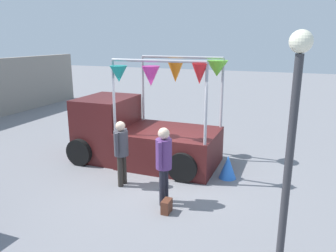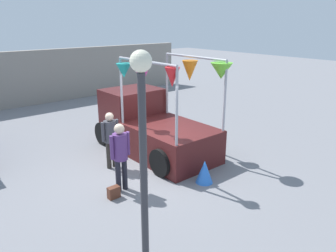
# 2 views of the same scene
# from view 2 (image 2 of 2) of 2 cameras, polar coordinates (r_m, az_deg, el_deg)

# --- Properties ---
(ground_plane) EXTENTS (60.00, 60.00, 0.00)m
(ground_plane) POSITION_cam_2_polar(r_m,az_deg,el_deg) (9.20, -4.38, -7.54)
(ground_plane) COLOR slate
(vendor_truck) EXTENTS (2.38, 4.11, 2.98)m
(vendor_truck) POSITION_cam_2_polar(r_m,az_deg,el_deg) (10.32, -3.13, 0.43)
(vendor_truck) COLOR #4C1919
(vendor_truck) RESTS_ON ground
(person_customer) EXTENTS (0.53, 0.34, 1.69)m
(person_customer) POSITION_cam_2_polar(r_m,az_deg,el_deg) (7.79, -8.31, -4.32)
(person_customer) COLOR black
(person_customer) RESTS_ON ground
(person_vendor) EXTENTS (0.53, 0.34, 1.60)m
(person_vendor) POSITION_cam_2_polar(r_m,az_deg,el_deg) (9.09, -9.99, -1.57)
(person_vendor) COLOR #2D2823
(person_vendor) RESTS_ON ground
(handbag) EXTENTS (0.28, 0.16, 0.28)m
(handbag) POSITION_cam_2_polar(r_m,az_deg,el_deg) (7.86, -9.43, -11.34)
(handbag) COLOR #592D1E
(handbag) RESTS_ON ground
(street_lamp) EXTENTS (0.32, 0.32, 3.57)m
(street_lamp) POSITION_cam_2_polar(r_m,az_deg,el_deg) (4.86, -4.44, -1.22)
(street_lamp) COLOR #333338
(street_lamp) RESTS_ON ground
(brick_boundary_wall) EXTENTS (18.00, 0.36, 2.60)m
(brick_boundary_wall) POSITION_cam_2_polar(r_m,az_deg,el_deg) (17.17, -23.54, 7.59)
(brick_boundary_wall) COLOR gray
(brick_boundary_wall) RESTS_ON ground
(folded_kite_bundle_azure) EXTENTS (0.57, 0.57, 0.60)m
(folded_kite_bundle_azure) POSITION_cam_2_polar(r_m,az_deg,el_deg) (8.42, 6.37, -7.89)
(folded_kite_bundle_azure) COLOR blue
(folded_kite_bundle_azure) RESTS_ON ground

